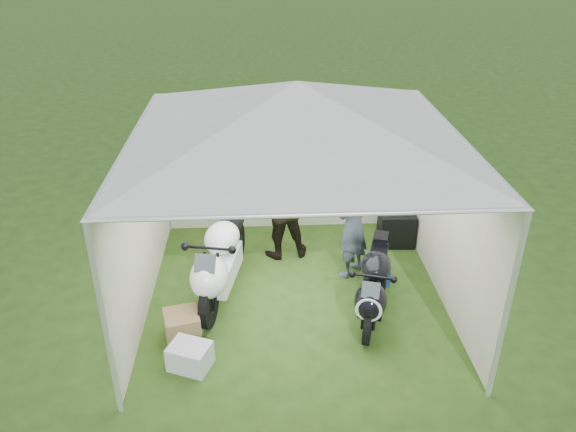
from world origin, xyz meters
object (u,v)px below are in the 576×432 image
motorcycle_white (220,260)px  person_blue_jacket (353,225)px  canopy_tent (297,116)px  crate_0 (190,356)px  crate_1 (182,326)px  paddock_stand (378,274)px  equipment_box (396,228)px  crate_2 (189,330)px  motorcycle_black (374,285)px  person_dark_jacket (280,204)px

motorcycle_white → person_blue_jacket: person_blue_jacket is taller
canopy_tent → person_blue_jacket: bearing=28.5°
crate_0 → crate_1: bearing=105.8°
motorcycle_white → paddock_stand: size_ratio=5.70×
canopy_tent → equipment_box: 3.14m
crate_1 → crate_2: 0.11m
canopy_tent → crate_2: (-1.39, -0.88, -2.47)m
crate_1 → motorcycle_white: bearing=63.6°
motorcycle_black → crate_2: (-2.36, -0.32, -0.38)m
person_blue_jacket → crate_1: bearing=-17.7°
canopy_tent → person_blue_jacket: canopy_tent is taller
paddock_stand → person_dark_jacket: 1.77m
motorcycle_white → canopy_tent: bearing=11.6°
canopy_tent → motorcycle_white: (-1.02, -0.01, -1.99)m
crate_0 → crate_1: size_ratio=1.11×
paddock_stand → crate_2: bearing=-157.2°
paddock_stand → crate_2: size_ratio=1.26×
person_dark_jacket → person_blue_jacket: person_dark_jacket is taller
crate_1 → crate_2: crate_1 is taller
equipment_box → crate_1: equipment_box is taller
crate_1 → crate_2: (0.08, 0.01, -0.08)m
motorcycle_black → equipment_box: bearing=85.2°
crate_1 → canopy_tent: bearing=31.4°
paddock_stand → person_blue_jacket: bearing=144.5°
person_dark_jacket → crate_1: bearing=46.9°
canopy_tent → motorcycle_black: size_ratio=3.27×
motorcycle_black → paddock_stand: 0.88m
paddock_stand → equipment_box: 1.19m
motorcycle_black → equipment_box: 2.00m
motorcycle_white → equipment_box: motorcycle_white is taller
crate_0 → crate_1: crate_1 is taller
canopy_tent → motorcycle_white: bearing=-179.6°
crate_1 → person_dark_jacket: bearing=56.4°
motorcycle_black → crate_2: motorcycle_black is taller
person_blue_jacket → equipment_box: (0.85, 0.82, -0.54)m
motorcycle_white → paddock_stand: (2.23, 0.21, -0.45)m
motorcycle_black → crate_0: motorcycle_black is taller
paddock_stand → person_blue_jacket: (-0.36, 0.25, 0.67)m
person_blue_jacket → person_dark_jacket: bearing=-78.7°
canopy_tent → motorcycle_white: 2.23m
person_dark_jacket → equipment_box: person_dark_jacket is taller
motorcycle_white → crate_2: bearing=-101.4°
canopy_tent → crate_2: size_ratio=19.06×
crate_0 → person_blue_jacket: bearing=40.7°
person_blue_jacket → crate_2: person_blue_jacket is taller
crate_1 → crate_0: bearing=-74.2°
motorcycle_white → person_blue_jacket: 1.94m
paddock_stand → person_dark_jacket: person_dark_jacket is taller
canopy_tent → crate_0: canopy_tent is taller
motorcycle_black → crate_0: 2.46m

